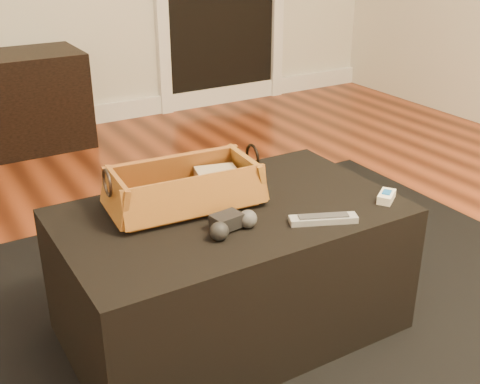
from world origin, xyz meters
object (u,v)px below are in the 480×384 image
ottoman (231,271)px  tv_remote (180,201)px  game_controller (231,223)px  silver_remote (323,219)px  cream_gadget (386,196)px  wicker_basket (184,190)px

ottoman → tv_remote: tv_remote is taller
game_controller → silver_remote: bearing=-18.5°
tv_remote → silver_remote: (0.31, -0.28, -0.02)m
tv_remote → cream_gadget: tv_remote is taller
tv_remote → game_controller: size_ratio=1.45×
ottoman → cream_gadget: size_ratio=11.08×
game_controller → ottoman: bearing=60.4°
wicker_basket → silver_remote: 0.41m
wicker_basket → game_controller: 0.22m
wicker_basket → silver_remote: bearing=-45.8°
cream_gadget → game_controller: bearing=172.3°
silver_remote → cream_gadget: cream_gadget is taller
tv_remote → game_controller: game_controller is taller
ottoman → cream_gadget: (0.44, -0.19, 0.22)m
tv_remote → cream_gadget: 0.62m
ottoman → tv_remote: bearing=149.2°
game_controller → wicker_basket: bearing=99.7°
tv_remote → wicker_basket: (0.02, 0.02, 0.02)m
tv_remote → wicker_basket: wicker_basket is taller
game_controller → cream_gadget: bearing=-7.7°
game_controller → cream_gadget: size_ratio=1.83×
game_controller → cream_gadget: game_controller is taller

